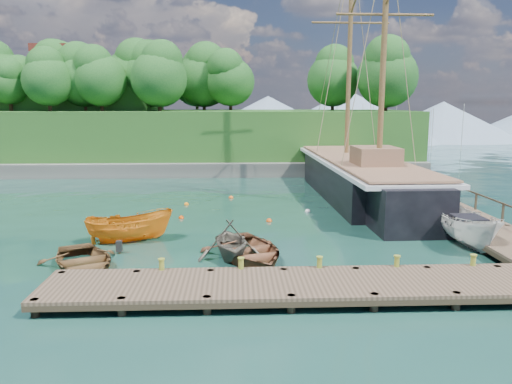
% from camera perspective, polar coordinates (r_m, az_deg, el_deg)
% --- Properties ---
extents(ground, '(160.00, 160.00, 0.00)m').
position_cam_1_polar(ground, '(24.27, 0.51, -6.16)').
color(ground, '#133428').
rests_on(ground, ground).
extents(dock_near, '(20.00, 3.20, 1.10)m').
position_cam_1_polar(dock_near, '(18.22, 7.99, -10.47)').
color(dock_near, '#443527').
rests_on(dock_near, ground).
extents(dock_east, '(3.20, 24.00, 1.10)m').
position_cam_1_polar(dock_east, '(33.44, 19.95, -1.46)').
color(dock_east, '#443527').
rests_on(dock_east, ground).
extents(bollard_0, '(0.26, 0.26, 0.45)m').
position_cam_1_polar(bollard_0, '(19.60, -10.65, -10.40)').
color(bollard_0, olive).
rests_on(bollard_0, ground).
extents(bollard_1, '(0.26, 0.26, 0.45)m').
position_cam_1_polar(bollard_1, '(19.40, -1.70, -10.44)').
color(bollard_1, olive).
rests_on(bollard_1, ground).
extents(bollard_2, '(0.26, 0.26, 0.45)m').
position_cam_1_polar(bollard_2, '(19.67, 7.21, -10.23)').
color(bollard_2, olive).
rests_on(bollard_2, ground).
extents(bollard_3, '(0.26, 0.26, 0.45)m').
position_cam_1_polar(bollard_3, '(20.37, 15.69, -9.81)').
color(bollard_3, olive).
rests_on(bollard_3, ground).
extents(bollard_4, '(0.26, 0.26, 0.45)m').
position_cam_1_polar(bollard_4, '(21.48, 23.42, -9.23)').
color(bollard_4, olive).
rests_on(bollard_4, ground).
extents(rowboat_0, '(5.03, 5.63, 0.96)m').
position_cam_1_polar(rowboat_0, '(22.13, -19.11, -8.37)').
color(rowboat_0, '#53391E').
rests_on(rowboat_0, ground).
extents(rowboat_1, '(3.44, 3.85, 1.83)m').
position_cam_1_polar(rowboat_1, '(22.50, -2.95, -7.50)').
color(rowboat_1, '#575346').
rests_on(rowboat_1, ground).
extents(rowboat_2, '(5.02, 5.98, 1.06)m').
position_cam_1_polar(rowboat_2, '(22.26, -0.78, -7.69)').
color(rowboat_2, brown).
rests_on(rowboat_2, ground).
extents(motorboat_orange, '(4.57, 2.77, 1.66)m').
position_cam_1_polar(motorboat_orange, '(25.78, -14.14, -5.50)').
color(motorboat_orange, orange).
rests_on(motorboat_orange, ground).
extents(cabin_boat_white, '(1.98, 5.11, 1.97)m').
position_cam_1_polar(cabin_boat_white, '(26.35, 22.94, -5.66)').
color(cabin_boat_white, silver).
rests_on(cabin_boat_white, ground).
extents(schooner, '(5.87, 29.43, 21.93)m').
position_cam_1_polar(schooner, '(36.94, 11.79, 1.24)').
color(schooner, black).
rests_on(schooner, ground).
extents(mooring_buoy_0, '(0.30, 0.30, 0.30)m').
position_cam_1_polar(mooring_buoy_0, '(28.58, -11.94, -3.86)').
color(mooring_buoy_0, silver).
rests_on(mooring_buoy_0, ground).
extents(mooring_buoy_1, '(0.31, 0.31, 0.31)m').
position_cam_1_polar(mooring_buoy_1, '(30.21, -8.54, -2.99)').
color(mooring_buoy_1, '#E53F00').
rests_on(mooring_buoy_1, ground).
extents(mooring_buoy_2, '(0.35, 0.35, 0.35)m').
position_cam_1_polar(mooring_buoy_2, '(29.09, 1.51, -3.40)').
color(mooring_buoy_2, '#CE4911').
rests_on(mooring_buoy_2, ground).
extents(mooring_buoy_3, '(0.36, 0.36, 0.36)m').
position_cam_1_polar(mooring_buoy_3, '(31.75, 5.92, -2.29)').
color(mooring_buoy_3, silver).
rests_on(mooring_buoy_3, ground).
extents(mooring_buoy_4, '(0.32, 0.32, 0.32)m').
position_cam_1_polar(mooring_buoy_4, '(34.06, -7.95, -1.48)').
color(mooring_buoy_4, orange).
rests_on(mooring_buoy_4, ground).
extents(mooring_buoy_5, '(0.34, 0.34, 0.34)m').
position_cam_1_polar(mooring_buoy_5, '(36.14, -2.87, -0.71)').
color(mooring_buoy_5, '#E15815').
rests_on(mooring_buoy_5, ground).
extents(headland, '(51.00, 19.31, 12.90)m').
position_cam_1_polar(headland, '(55.87, -14.67, 8.55)').
color(headland, '#474744').
rests_on(headland, ground).
extents(distant_ridge, '(117.00, 40.00, 10.00)m').
position_cam_1_polar(distant_ridge, '(93.45, 0.95, 8.68)').
color(distant_ridge, '#728CA5').
rests_on(distant_ridge, ground).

